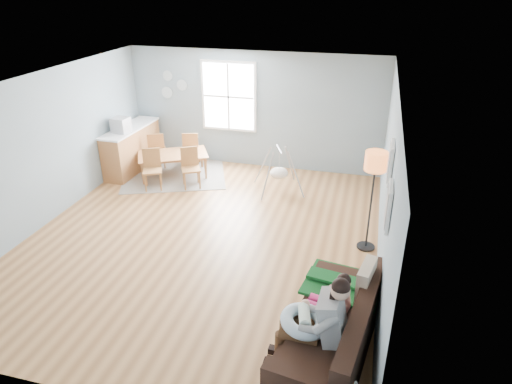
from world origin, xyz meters
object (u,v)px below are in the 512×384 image
(floor_lamp, at_px, (375,170))
(chair_sw, at_px, (152,167))
(chair_se, at_px, (190,165))
(chair_nw, at_px, (157,148))
(dining_table, at_px, (174,165))
(counter, at_px, (132,148))
(baby_swing, at_px, (279,172))
(toddler, at_px, (334,296))
(father, at_px, (318,321))
(monitor, at_px, (121,125))
(sofa, at_px, (334,335))
(chair_ne, at_px, (191,147))

(floor_lamp, height_order, chair_sw, floor_lamp)
(chair_se, bearing_deg, chair_nw, 147.14)
(chair_nw, bearing_deg, dining_table, -32.60)
(chair_sw, relative_size, counter, 0.46)
(baby_swing, bearing_deg, toddler, -69.44)
(floor_lamp, relative_size, chair_se, 2.00)
(father, xyz_separation_m, toddler, (0.13, 0.49, 0.00))
(floor_lamp, bearing_deg, father, -99.32)
(chair_nw, distance_m, monitor, 1.04)
(father, relative_size, chair_se, 1.54)
(chair_nw, bearing_deg, sofa, -46.42)
(monitor, bearing_deg, baby_swing, 1.01)
(father, xyz_separation_m, chair_sw, (-4.11, 4.17, -0.23))
(chair_sw, xyz_separation_m, chair_ne, (0.35, 1.34, -0.00))
(toddler, xyz_separation_m, dining_table, (-4.06, 4.35, -0.45))
(baby_swing, bearing_deg, chair_sw, -168.69)
(floor_lamp, height_order, dining_table, floor_lamp)
(sofa, height_order, baby_swing, baby_swing)
(sofa, height_order, father, father)
(toddler, distance_m, dining_table, 5.97)
(monitor, bearing_deg, floor_lamp, -17.90)
(monitor, bearing_deg, father, -42.69)
(floor_lamp, relative_size, chair_sw, 2.00)
(father, xyz_separation_m, floor_lamp, (0.47, 2.86, 0.72))
(sofa, relative_size, dining_table, 1.45)
(father, xyz_separation_m, monitor, (-5.03, 4.64, 0.48))
(dining_table, relative_size, chair_nw, 1.74)
(counter, bearing_deg, chair_se, -17.42)
(chair_se, relative_size, chair_ne, 1.00)
(sofa, bearing_deg, monitor, 140.09)
(sofa, xyz_separation_m, chair_nw, (-4.69, 4.93, 0.19))
(dining_table, height_order, counter, counter)
(chair_se, relative_size, counter, 0.46)
(floor_lamp, bearing_deg, monitor, 162.10)
(sofa, distance_m, chair_sw, 5.79)
(toddler, relative_size, chair_se, 0.98)
(chair_sw, distance_m, monitor, 1.25)
(sofa, bearing_deg, dining_table, 132.04)
(sofa, distance_m, chair_nw, 6.81)
(sofa, xyz_separation_m, floor_lamp, (0.29, 2.58, 1.13))
(dining_table, height_order, chair_sw, chair_sw)
(floor_lamp, xyz_separation_m, baby_swing, (-1.92, 1.84, -1.01))
(chair_sw, bearing_deg, counter, 138.24)
(father, xyz_separation_m, chair_nw, (-4.51, 5.21, -0.22))
(sofa, distance_m, counter, 7.03)
(father, bearing_deg, chair_ne, 124.32)
(toddler, bearing_deg, dining_table, 133.04)
(chair_se, bearing_deg, chair_ne, 111.25)
(sofa, height_order, chair_sw, chair_sw)
(chair_nw, bearing_deg, counter, -156.88)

